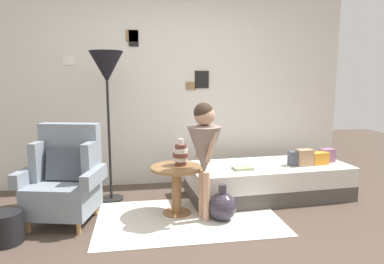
{
  "coord_description": "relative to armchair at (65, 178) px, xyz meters",
  "views": [
    {
      "loc": [
        -0.44,
        -2.62,
        1.42
      ],
      "look_at": [
        0.15,
        0.95,
        0.85
      ],
      "focal_mm": 31.81,
      "sensor_mm": 36.0,
      "label": 1
    }
  ],
  "objects": [
    {
      "name": "pillow_extra",
      "position": [
        2.58,
        0.25,
        0.05
      ],
      "size": [
        0.2,
        0.13,
        0.17
      ],
      "primitive_type": "cube",
      "rotation": [
        0.0,
        0.0,
        -0.08
      ],
      "color": "#474C56",
      "rests_on": "daybed"
    },
    {
      "name": "pillow_head",
      "position": [
        3.03,
        0.35,
        0.04
      ],
      "size": [
        0.18,
        0.14,
        0.16
      ],
      "primitive_type": "cube",
      "rotation": [
        0.0,
        0.0,
        0.13
      ],
      "color": "gray",
      "rests_on": "daybed"
    },
    {
      "name": "rug",
      "position": [
        1.21,
        -0.17,
        -0.43
      ],
      "size": [
        1.84,
        1.14,
        0.01
      ],
      "primitive_type": "cube",
      "color": "silver",
      "rests_on": "ground"
    },
    {
      "name": "magazine_basket",
      "position": [
        -0.43,
        -0.42,
        -0.3
      ],
      "size": [
        0.28,
        0.28,
        0.28
      ],
      "primitive_type": "cylinder",
      "color": "black",
      "rests_on": "ground"
    },
    {
      "name": "daybed",
      "position": [
        2.26,
        0.34,
        -0.24
      ],
      "size": [
        1.94,
        0.91,
        0.4
      ],
      "color": "#4C4742",
      "rests_on": "ground"
    },
    {
      "name": "side_table",
      "position": [
        1.11,
        -0.02,
        -0.07
      ],
      "size": [
        0.54,
        0.54,
        0.52
      ],
      "color": "olive",
      "rests_on": "ground"
    },
    {
      "name": "armchair",
      "position": [
        0.0,
        0.0,
        0.0
      ],
      "size": [
        0.85,
        0.71,
        0.97
      ],
      "color": "tan",
      "rests_on": "ground"
    },
    {
      "name": "floor_lamp",
      "position": [
        0.4,
        0.55,
        1.04
      ],
      "size": [
        0.38,
        0.38,
        1.72
      ],
      "color": "black",
      "rests_on": "ground"
    },
    {
      "name": "person_child",
      "position": [
        1.37,
        -0.2,
        0.33
      ],
      "size": [
        0.34,
        0.34,
        1.19
      ],
      "color": "tan",
      "rests_on": "ground"
    },
    {
      "name": "pillow_mid",
      "position": [
        2.87,
        0.25,
        0.03
      ],
      "size": [
        0.22,
        0.14,
        0.15
      ],
      "primitive_type": "cube",
      "rotation": [
        0.0,
        0.0,
        0.12
      ],
      "color": "orange",
      "rests_on": "daybed"
    },
    {
      "name": "demijohn_near",
      "position": [
        1.55,
        -0.25,
        -0.29
      ],
      "size": [
        0.29,
        0.29,
        0.37
      ],
      "color": "#332D38",
      "rests_on": "ground"
    },
    {
      "name": "pillow_back",
      "position": [
        2.67,
        0.23,
        0.06
      ],
      "size": [
        0.2,
        0.14,
        0.19
      ],
      "primitive_type": "cube",
      "rotation": [
        0.0,
        0.0,
        0.13
      ],
      "color": "tan",
      "rests_on": "daybed"
    },
    {
      "name": "book_on_daybed",
      "position": [
        1.89,
        0.18,
        -0.02
      ],
      "size": [
        0.23,
        0.17,
        0.03
      ],
      "primitive_type": "cube",
      "rotation": [
        0.0,
        0.0,
        0.05
      ],
      "color": "#9AAC82",
      "rests_on": "daybed"
    },
    {
      "name": "ground_plane",
      "position": [
        1.15,
        -0.81,
        -0.44
      ],
      "size": [
        12.0,
        12.0,
        0.0
      ],
      "primitive_type": "plane",
      "color": "#4C3D33"
    },
    {
      "name": "gallery_wall",
      "position": [
        1.15,
        1.14,
        0.86
      ],
      "size": [
        4.8,
        0.12,
        2.6
      ],
      "color": "silver",
      "rests_on": "ground"
    },
    {
      "name": "vase_striped",
      "position": [
        1.16,
        0.04,
        0.19
      ],
      "size": [
        0.17,
        0.17,
        0.28
      ],
      "color": "brown",
      "rests_on": "side_table"
    }
  ]
}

